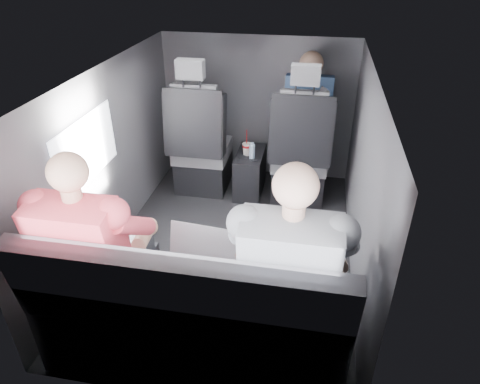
% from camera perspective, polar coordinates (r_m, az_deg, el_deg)
% --- Properties ---
extents(floor, '(2.60, 2.60, 0.00)m').
position_cam_1_polar(floor, '(3.35, -1.15, -7.39)').
color(floor, black).
rests_on(floor, ground).
extents(ceiling, '(2.60, 2.60, 0.00)m').
position_cam_1_polar(ceiling, '(2.74, -1.45, 15.47)').
color(ceiling, '#B2B2AD').
rests_on(ceiling, panel_back).
extents(panel_left, '(0.02, 2.60, 1.35)m').
position_cam_1_polar(panel_left, '(3.27, -16.96, 4.07)').
color(panel_left, '#56565B').
rests_on(panel_left, floor).
extents(panel_right, '(0.02, 2.60, 1.35)m').
position_cam_1_polar(panel_right, '(2.96, 16.06, 1.30)').
color(panel_right, '#56565B').
rests_on(panel_right, floor).
extents(panel_front, '(1.80, 0.02, 1.35)m').
position_cam_1_polar(panel_front, '(4.16, 2.35, 11.07)').
color(panel_front, '#56565B').
rests_on(panel_front, floor).
extents(panel_back, '(1.80, 0.02, 1.35)m').
position_cam_1_polar(panel_back, '(1.97, -9.08, -14.72)').
color(panel_back, '#56565B').
rests_on(panel_back, floor).
extents(side_window, '(0.02, 0.75, 0.42)m').
position_cam_1_polar(side_window, '(2.93, -19.73, 5.35)').
color(side_window, white).
rests_on(side_window, panel_left).
extents(seatbelt, '(0.35, 0.11, 0.59)m').
position_cam_1_polar(seatbelt, '(3.50, 8.27, 9.07)').
color(seatbelt, black).
rests_on(seatbelt, front_seat_right).
extents(front_seat_left, '(0.52, 0.58, 1.26)m').
position_cam_1_polar(front_seat_left, '(3.94, -5.24, 5.46)').
color(front_seat_left, black).
rests_on(front_seat_left, floor).
extents(front_seat_right, '(0.52, 0.58, 1.26)m').
position_cam_1_polar(front_seat_right, '(3.81, 7.97, 4.40)').
color(front_seat_right, black).
rests_on(front_seat_right, floor).
extents(center_console, '(0.24, 0.48, 0.41)m').
position_cam_1_polar(center_console, '(3.97, 1.33, 2.61)').
color(center_console, black).
rests_on(center_console, floor).
extents(rear_bench, '(1.60, 0.57, 0.92)m').
position_cam_1_polar(rear_bench, '(2.39, -6.49, -16.98)').
color(rear_bench, '#5C5C61').
rests_on(rear_bench, floor).
extents(soda_cup, '(0.08, 0.08, 0.24)m').
position_cam_1_polar(soda_cup, '(3.83, 0.89, 5.81)').
color(soda_cup, white).
rests_on(soda_cup, center_console).
extents(water_bottle, '(0.05, 0.05, 0.15)m').
position_cam_1_polar(water_bottle, '(3.75, 1.62, 5.42)').
color(water_bottle, '#A5C6DF').
rests_on(water_bottle, center_console).
extents(laptop_white, '(0.33, 0.31, 0.24)m').
position_cam_1_polar(laptop_white, '(2.56, -16.86, -4.86)').
color(laptop_white, white).
rests_on(laptop_white, passenger_rear_left).
extents(laptop_silver, '(0.37, 0.34, 0.25)m').
position_cam_1_polar(laptop_silver, '(2.32, -4.28, -7.51)').
color(laptop_silver, silver).
rests_on(laptop_silver, rear_bench).
extents(laptop_black, '(0.33, 0.31, 0.21)m').
position_cam_1_polar(laptop_black, '(2.30, 5.48, -8.19)').
color(laptop_black, black).
rests_on(laptop_black, passenger_rear_right).
extents(passenger_rear_left, '(0.53, 0.64, 1.26)m').
position_cam_1_polar(passenger_rear_left, '(2.40, -18.38, -7.50)').
color(passenger_rear_left, '#313136').
rests_on(passenger_rear_left, rear_bench).
extents(passenger_rear_right, '(0.55, 0.66, 1.30)m').
position_cam_1_polar(passenger_rear_right, '(2.14, 6.65, -10.58)').
color(passenger_rear_right, '#334E72').
rests_on(passenger_rear_right, rear_bench).
extents(passenger_front_right, '(0.41, 0.41, 0.84)m').
position_cam_1_polar(passenger_front_right, '(3.91, 8.98, 10.66)').
color(passenger_front_right, '#334E72').
rests_on(passenger_front_right, front_seat_right).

